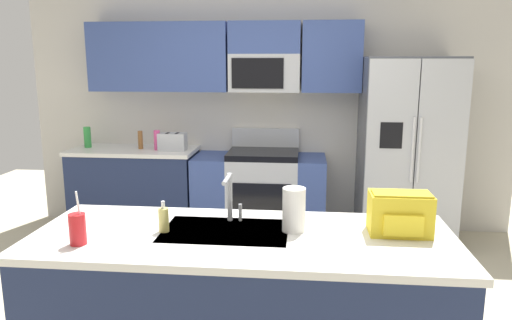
% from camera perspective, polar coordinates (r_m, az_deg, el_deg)
% --- Properties ---
extents(kitchen_wall_unit, '(5.20, 0.43, 2.60)m').
position_cam_1_polar(kitchen_wall_unit, '(5.16, -0.18, 7.94)').
color(kitchen_wall_unit, beige).
rests_on(kitchen_wall_unit, ground).
extents(back_counter, '(1.32, 0.63, 0.90)m').
position_cam_1_polar(back_counter, '(5.34, -14.13, -3.43)').
color(back_counter, '#1E2A4D').
rests_on(back_counter, ground).
extents(range_oven, '(1.36, 0.61, 1.10)m').
position_cam_1_polar(range_oven, '(5.05, 0.44, -4.01)').
color(range_oven, '#B7BABF').
rests_on(range_oven, ground).
extents(refrigerator, '(0.90, 0.76, 1.85)m').
position_cam_1_polar(refrigerator, '(4.96, 17.48, 0.87)').
color(refrigerator, '#4C4F54').
rests_on(refrigerator, ground).
extents(island_counter, '(2.25, 0.87, 0.90)m').
position_cam_1_polar(island_counter, '(2.77, -1.59, -17.51)').
color(island_counter, '#1E2A4D').
rests_on(island_counter, ground).
extents(toaster, '(0.28, 0.16, 0.18)m').
position_cam_1_polar(toaster, '(5.04, -9.90, 2.16)').
color(toaster, '#B7BABF').
rests_on(toaster, back_counter).
extents(pepper_mill, '(0.05, 0.05, 0.19)m').
position_cam_1_polar(pepper_mill, '(5.20, -13.59, 2.34)').
color(pepper_mill, brown).
rests_on(pepper_mill, back_counter).
extents(bottle_pink, '(0.06, 0.06, 0.20)m').
position_cam_1_polar(bottle_pink, '(5.11, -11.69, 2.34)').
color(bottle_pink, '#EA4C93').
rests_on(bottle_pink, back_counter).
extents(bottle_green, '(0.08, 0.08, 0.22)m').
position_cam_1_polar(bottle_green, '(5.45, -19.42, 2.58)').
color(bottle_green, green).
rests_on(bottle_green, back_counter).
extents(sink_faucet, '(0.08, 0.21, 0.28)m').
position_cam_1_polar(sink_faucet, '(2.72, -3.11, -4.02)').
color(sink_faucet, '#B7BABF').
rests_on(sink_faucet, island_counter).
extents(drink_cup_red, '(0.08, 0.08, 0.28)m').
position_cam_1_polar(drink_cup_red, '(2.58, -20.46, -7.68)').
color(drink_cup_red, red).
rests_on(drink_cup_red, island_counter).
extents(soap_dispenser, '(0.06, 0.06, 0.17)m').
position_cam_1_polar(soap_dispenser, '(2.65, -10.93, -6.95)').
color(soap_dispenser, '#D8CC66').
rests_on(soap_dispenser, island_counter).
extents(paper_towel_roll, '(0.12, 0.12, 0.24)m').
position_cam_1_polar(paper_towel_roll, '(2.60, 4.53, -5.90)').
color(paper_towel_roll, white).
rests_on(paper_towel_roll, island_counter).
extents(backpack, '(0.32, 0.22, 0.23)m').
position_cam_1_polar(backpack, '(2.66, 16.76, -6.01)').
color(backpack, yellow).
rests_on(backpack, island_counter).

